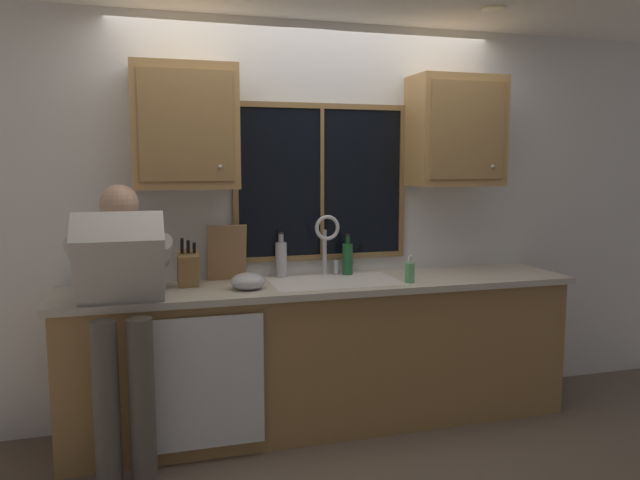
{
  "coord_description": "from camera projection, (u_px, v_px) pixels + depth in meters",
  "views": [
    {
      "loc": [
        -1.08,
        -3.88,
        1.65
      ],
      "look_at": [
        -0.03,
        -0.3,
        1.18
      ],
      "focal_mm": 34.43,
      "sensor_mm": 36.0,
      "label": 1
    }
  ],
  "objects": [
    {
      "name": "lower_cabinet_run",
      "position": [
        324.0,
        356.0,
        3.87
      ],
      "size": [
        3.12,
        0.58,
        0.88
      ],
      "primitive_type": "cube",
      "color": "#A07744",
      "rests_on": "floor"
    },
    {
      "name": "window_frame_right",
      "position": [
        402.0,
        182.0,
        4.17
      ],
      "size": [
        0.03,
        0.02,
        0.95
      ],
      "primitive_type": "cube",
      "color": "olive"
    },
    {
      "name": "window_frame_top",
      "position": [
        322.0,
        106.0,
        3.95
      ],
      "size": [
        1.17,
        0.02,
        0.04
      ],
      "primitive_type": "cube",
      "color": "olive"
    },
    {
      "name": "bottle_green_glass",
      "position": [
        281.0,
        259.0,
        3.94
      ],
      "size": [
        0.07,
        0.07,
        0.29
      ],
      "color": "#B7B7BC",
      "rests_on": "countertop"
    },
    {
      "name": "knife_block",
      "position": [
        188.0,
        269.0,
        3.63
      ],
      "size": [
        0.12,
        0.18,
        0.32
      ],
      "color": "olive",
      "rests_on": "countertop"
    },
    {
      "name": "soap_dispenser",
      "position": [
        410.0,
        272.0,
        3.77
      ],
      "size": [
        0.06,
        0.07,
        0.17
      ],
      "color": "#59A566",
      "rests_on": "countertop"
    },
    {
      "name": "upper_cabinet_right",
      "position": [
        456.0,
        132.0,
        4.07
      ],
      "size": [
        0.6,
        0.36,
        0.72
      ],
      "color": "#B2844C"
    },
    {
      "name": "ceiling_downlight_right",
      "position": [
        493.0,
        9.0,
        3.57
      ],
      "size": [
        0.14,
        0.14,
        0.01
      ],
      "primitive_type": "cylinder",
      "color": "#FFEAB2"
    },
    {
      "name": "window_mullion_center",
      "position": [
        322.0,
        183.0,
        4.01
      ],
      "size": [
        0.02,
        0.02,
        0.95
      ],
      "primitive_type": "cube",
      "color": "olive"
    },
    {
      "name": "countertop",
      "position": [
        325.0,
        285.0,
        3.79
      ],
      "size": [
        3.18,
        0.62,
        0.04
      ],
      "primitive_type": "cube",
      "color": "beige",
      "rests_on": "lower_cabinet_run"
    },
    {
      "name": "window_glass",
      "position": [
        321.0,
        183.0,
        4.02
      ],
      "size": [
        1.1,
        0.02,
        0.95
      ],
      "primitive_type": "cube",
      "color": "black"
    },
    {
      "name": "mixing_bowl",
      "position": [
        248.0,
        281.0,
        3.58
      ],
      "size": [
        0.2,
        0.2,
        0.1
      ],
      "primitive_type": "ellipsoid",
      "color": "#B7B7BC",
      "rests_on": "countertop"
    },
    {
      "name": "window_frame_bottom",
      "position": [
        322.0,
        257.0,
        4.07
      ],
      "size": [
        1.17,
        0.02,
        0.04
      ],
      "primitive_type": "cube",
      "color": "olive"
    },
    {
      "name": "upper_cabinet_left",
      "position": [
        185.0,
        127.0,
        3.58
      ],
      "size": [
        0.6,
        0.36,
        0.72
      ],
      "color": "#B2844C"
    },
    {
      "name": "window_frame_left",
      "position": [
        235.0,
        183.0,
        3.85
      ],
      "size": [
        0.03,
        0.02,
        0.95
      ],
      "primitive_type": "cube",
      "color": "olive"
    },
    {
      "name": "back_wall",
      "position": [
        309.0,
        220.0,
        4.1
      ],
      "size": [
        5.52,
        0.12,
        2.55
      ],
      "primitive_type": "cube",
      "color": "silver",
      "rests_on": "floor"
    },
    {
      "name": "bottle_tall_clear",
      "position": [
        347.0,
        258.0,
        4.04
      ],
      "size": [
        0.07,
        0.07,
        0.27
      ],
      "color": "#1E592D",
      "rests_on": "countertop"
    },
    {
      "name": "sink",
      "position": [
        335.0,
        297.0,
        3.83
      ],
      "size": [
        0.8,
        0.46,
        0.21
      ],
      "color": "white",
      "rests_on": "lower_cabinet_run"
    },
    {
      "name": "cutting_board",
      "position": [
        227.0,
        253.0,
        3.82
      ],
      "size": [
        0.24,
        0.09,
        0.36
      ],
      "primitive_type": "cube",
      "rotation": [
        0.21,
        0.0,
        0.0
      ],
      "color": "#997047",
      "rests_on": "countertop"
    },
    {
      "name": "person_standing",
      "position": [
        121.0,
        299.0,
        3.17
      ],
      "size": [
        0.53,
        0.7,
        1.54
      ],
      "color": "#595147",
      "rests_on": "floor"
    },
    {
      "name": "dishwasher_front",
      "position": [
        210.0,
        383.0,
        3.35
      ],
      "size": [
        0.6,
        0.02,
        0.74
      ],
      "primitive_type": "cube",
      "color": "white"
    },
    {
      "name": "faucet",
      "position": [
        327.0,
        238.0,
        3.96
      ],
      "size": [
        0.18,
        0.09,
        0.4
      ],
      "color": "silver",
      "rests_on": "countertop"
    }
  ]
}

